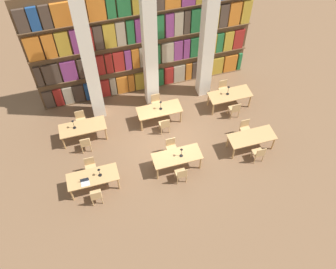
{
  "coord_description": "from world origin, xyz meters",
  "views": [
    {
      "loc": [
        -2.73,
        -9.46,
        12.77
      ],
      "look_at": [
        0.0,
        -0.13,
        0.69
      ],
      "focal_mm": 40.0,
      "sensor_mm": 36.0,
      "label": 1
    }
  ],
  "objects_px": {
    "reading_table_3": "(83,128)",
    "chair_10": "(235,109)",
    "pillar_left": "(89,62)",
    "laptop": "(85,183)",
    "desk_lamp_3": "(161,104)",
    "chair_3": "(171,147)",
    "chair_1": "(90,166)",
    "reading_table_5": "(230,96)",
    "reading_table_0": "(93,178)",
    "chair_6": "(85,143)",
    "chair_2": "(181,174)",
    "chair_0": "(96,196)",
    "chair_4": "(259,153)",
    "reading_table_1": "(177,157)",
    "reading_table_4": "(159,111)",
    "desk_lamp_2": "(73,123)",
    "chair_11": "(223,88)",
    "pillar_right": "(207,40)",
    "chair_7": "(81,119)",
    "desk_lamp_0": "(99,171)",
    "desk_lamp_1": "(181,151)",
    "reading_table_2": "(252,138)",
    "chair_9": "(156,103)",
    "chair_8": "(165,125)",
    "desk_lamp_4": "(228,89)",
    "chair_5": "(245,128)",
    "pillar_center": "(150,51)"
  },
  "relations": [
    {
      "from": "reading_table_3",
      "to": "chair_10",
      "type": "xyz_separation_m",
      "value": [
        6.67,
        -0.64,
        -0.19
      ]
    },
    {
      "from": "reading_table_3",
      "to": "pillar_left",
      "type": "bearing_deg",
      "value": 56.79
    },
    {
      "from": "laptop",
      "to": "desk_lamp_3",
      "type": "bearing_deg",
      "value": 37.32
    },
    {
      "from": "chair_3",
      "to": "chair_1",
      "type": "bearing_deg",
      "value": 0.37
    },
    {
      "from": "chair_10",
      "to": "pillar_left",
      "type": "bearing_deg",
      "value": 161.65
    },
    {
      "from": "chair_1",
      "to": "reading_table_5",
      "type": "relative_size",
      "value": 0.46
    },
    {
      "from": "reading_table_0",
      "to": "chair_6",
      "type": "height_order",
      "value": "chair_6"
    },
    {
      "from": "chair_2",
      "to": "reading_table_3",
      "type": "distance_m",
      "value": 4.65
    },
    {
      "from": "chair_0",
      "to": "chair_4",
      "type": "height_order",
      "value": "same"
    },
    {
      "from": "reading_table_1",
      "to": "reading_table_4",
      "type": "bearing_deg",
      "value": 90.11
    },
    {
      "from": "chair_0",
      "to": "reading_table_5",
      "type": "xyz_separation_m",
      "value": [
        6.68,
        3.3,
        0.19
      ]
    },
    {
      "from": "reading_table_3",
      "to": "desk_lamp_2",
      "type": "bearing_deg",
      "value": 173.83
    },
    {
      "from": "chair_6",
      "to": "reading_table_3",
      "type": "bearing_deg",
      "value": 88.16
    },
    {
      "from": "laptop",
      "to": "chair_11",
      "type": "height_order",
      "value": "laptop"
    },
    {
      "from": "pillar_right",
      "to": "chair_7",
      "type": "xyz_separation_m",
      "value": [
        -5.88,
        -0.61,
        -2.51
      ]
    },
    {
      "from": "desk_lamp_0",
      "to": "reading_table_5",
      "type": "height_order",
      "value": "desk_lamp_0"
    },
    {
      "from": "reading_table_5",
      "to": "laptop",
      "type": "bearing_deg",
      "value": -157.93
    },
    {
      "from": "reading_table_0",
      "to": "chair_6",
      "type": "xyz_separation_m",
      "value": [
        -0.04,
        1.89,
        -0.19
      ]
    },
    {
      "from": "desk_lamp_1",
      "to": "chair_6",
      "type": "height_order",
      "value": "desk_lamp_1"
    },
    {
      "from": "desk_lamp_2",
      "to": "chair_4",
      "type": "bearing_deg",
      "value": -24.62
    },
    {
      "from": "desk_lamp_0",
      "to": "reading_table_2",
      "type": "relative_size",
      "value": 0.22
    },
    {
      "from": "chair_9",
      "to": "chair_10",
      "type": "bearing_deg",
      "value": 157.11
    },
    {
      "from": "reading_table_3",
      "to": "chair_10",
      "type": "relative_size",
      "value": 2.17
    },
    {
      "from": "pillar_left",
      "to": "chair_7",
      "type": "height_order",
      "value": "pillar_left"
    },
    {
      "from": "desk_lamp_2",
      "to": "chair_11",
      "type": "bearing_deg",
      "value": 5.71
    },
    {
      "from": "reading_table_3",
      "to": "desk_lamp_2",
      "type": "xyz_separation_m",
      "value": [
        -0.32,
        0.03,
        0.42
      ]
    },
    {
      "from": "chair_8",
      "to": "desk_lamp_3",
      "type": "height_order",
      "value": "desk_lamp_3"
    },
    {
      "from": "reading_table_0",
      "to": "chair_2",
      "type": "height_order",
      "value": "chair_2"
    },
    {
      "from": "chair_11",
      "to": "reading_table_5",
      "type": "bearing_deg",
      "value": 91.5
    },
    {
      "from": "desk_lamp_4",
      "to": "chair_5",
      "type": "bearing_deg",
      "value": -87.26
    },
    {
      "from": "desk_lamp_1",
      "to": "reading_table_4",
      "type": "bearing_deg",
      "value": 93.58
    },
    {
      "from": "reading_table_0",
      "to": "desk_lamp_3",
      "type": "relative_size",
      "value": 4.03
    },
    {
      "from": "pillar_left",
      "to": "reading_table_1",
      "type": "distance_m",
      "value": 5.15
    },
    {
      "from": "chair_5",
      "to": "chair_9",
      "type": "height_order",
      "value": "same"
    },
    {
      "from": "desk_lamp_0",
      "to": "desk_lamp_4",
      "type": "height_order",
      "value": "desk_lamp_4"
    },
    {
      "from": "laptop",
      "to": "chair_10",
      "type": "height_order",
      "value": "laptop"
    },
    {
      "from": "pillar_right",
      "to": "chair_8",
      "type": "distance_m",
      "value": 4.0
    },
    {
      "from": "desk_lamp_0",
      "to": "chair_10",
      "type": "relative_size",
      "value": 0.49
    },
    {
      "from": "reading_table_2",
      "to": "chair_0",
      "type": "bearing_deg",
      "value": -173.32
    },
    {
      "from": "chair_0",
      "to": "reading_table_1",
      "type": "distance_m",
      "value": 3.45
    },
    {
      "from": "pillar_center",
      "to": "chair_7",
      "type": "distance_m",
      "value": 4.25
    },
    {
      "from": "pillar_left",
      "to": "laptop",
      "type": "relative_size",
      "value": 18.75
    },
    {
      "from": "reading_table_2",
      "to": "reading_table_5",
      "type": "relative_size",
      "value": 1.0
    },
    {
      "from": "chair_1",
      "to": "reading_table_5",
      "type": "distance_m",
      "value": 6.96
    },
    {
      "from": "reading_table_0",
      "to": "reading_table_4",
      "type": "distance_m",
      "value": 4.25
    },
    {
      "from": "chair_5",
      "to": "chair_10",
      "type": "relative_size",
      "value": 1.0
    },
    {
      "from": "reading_table_0",
      "to": "desk_lamp_0",
      "type": "bearing_deg",
      "value": -3.42
    },
    {
      "from": "desk_lamp_0",
      "to": "reading_table_1",
      "type": "height_order",
      "value": "desk_lamp_0"
    },
    {
      "from": "reading_table_0",
      "to": "chair_6",
      "type": "relative_size",
      "value": 2.17
    },
    {
      "from": "pillar_left",
      "to": "desk_lamp_3",
      "type": "height_order",
      "value": "pillar_left"
    }
  ]
}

